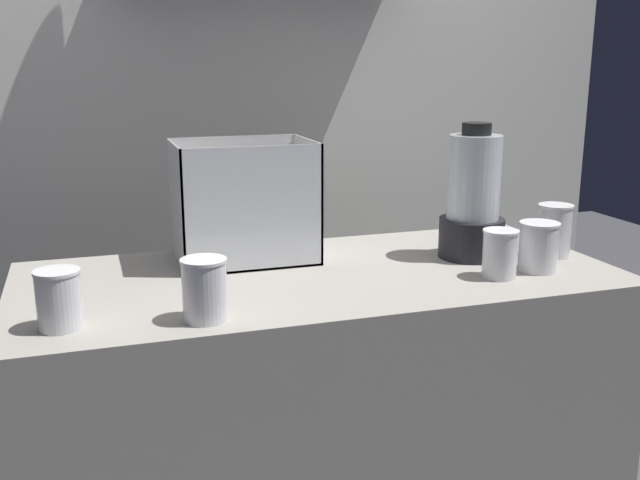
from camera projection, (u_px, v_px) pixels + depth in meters
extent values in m
cube|color=#9E998E|center=(320.00, 445.00, 1.83)|extent=(1.40, 0.64, 0.90)
cube|color=silver|center=(246.00, 104.00, 2.35)|extent=(2.60, 0.04, 2.50)
cube|color=white|center=(245.00, 258.00, 1.84)|extent=(0.34, 0.24, 0.01)
cube|color=white|center=(254.00, 210.00, 1.70)|extent=(0.34, 0.01, 0.30)
cube|color=white|center=(234.00, 193.00, 1.91)|extent=(0.34, 0.01, 0.30)
cube|color=white|center=(176.00, 205.00, 1.75)|extent=(0.01, 0.24, 0.30)
cube|color=white|center=(308.00, 197.00, 1.85)|extent=(0.01, 0.24, 0.30)
cone|color=orange|center=(247.00, 248.00, 1.84)|extent=(0.15, 0.17, 0.04)
cone|color=orange|center=(235.00, 253.00, 1.81)|extent=(0.13, 0.14, 0.02)
cone|color=orange|center=(269.00, 249.00, 1.84)|extent=(0.16, 0.12, 0.03)
cone|color=orange|center=(233.00, 253.00, 1.81)|extent=(0.17, 0.06, 0.03)
cone|color=orange|center=(241.00, 238.00, 1.82)|extent=(0.19, 0.12, 0.03)
cone|color=orange|center=(227.00, 238.00, 1.81)|extent=(0.14, 0.18, 0.03)
cone|color=orange|center=(245.00, 237.00, 1.85)|extent=(0.13, 0.11, 0.03)
cone|color=orange|center=(237.00, 235.00, 1.83)|extent=(0.16, 0.07, 0.04)
cone|color=orange|center=(238.00, 231.00, 1.82)|extent=(0.10, 0.19, 0.03)
cone|color=orange|center=(236.00, 228.00, 1.83)|extent=(0.07, 0.17, 0.03)
cone|color=orange|center=(257.00, 230.00, 1.84)|extent=(0.12, 0.18, 0.02)
cylinder|color=black|center=(471.00, 238.00, 1.85)|extent=(0.16, 0.16, 0.10)
cylinder|color=silver|center=(474.00, 177.00, 1.81)|extent=(0.13, 0.13, 0.21)
cylinder|color=orange|center=(472.00, 211.00, 1.83)|extent=(0.12, 0.12, 0.04)
cylinder|color=black|center=(477.00, 129.00, 1.78)|extent=(0.07, 0.07, 0.03)
cylinder|color=white|center=(59.00, 301.00, 1.35)|extent=(0.08, 0.08, 0.11)
cylinder|color=yellow|center=(60.00, 309.00, 1.36)|extent=(0.08, 0.08, 0.08)
cylinder|color=white|center=(56.00, 272.00, 1.34)|extent=(0.09, 0.09, 0.01)
cylinder|color=white|center=(205.00, 291.00, 1.40)|extent=(0.09, 0.09, 0.12)
cylinder|color=orange|center=(205.00, 301.00, 1.40)|extent=(0.08, 0.08, 0.08)
cylinder|color=white|center=(203.00, 260.00, 1.38)|extent=(0.09, 0.09, 0.01)
cylinder|color=white|center=(500.00, 255.00, 1.67)|extent=(0.08, 0.08, 0.11)
cylinder|color=orange|center=(500.00, 258.00, 1.67)|extent=(0.07, 0.07, 0.09)
cylinder|color=white|center=(501.00, 231.00, 1.66)|extent=(0.08, 0.08, 0.01)
cylinder|color=white|center=(538.00, 248.00, 1.73)|extent=(0.09, 0.09, 0.11)
cylinder|color=yellow|center=(538.00, 257.00, 1.73)|extent=(0.08, 0.08, 0.07)
cylinder|color=white|center=(540.00, 224.00, 1.71)|extent=(0.09, 0.09, 0.01)
cylinder|color=white|center=(554.00, 232.00, 1.85)|extent=(0.08, 0.08, 0.13)
cylinder|color=maroon|center=(554.00, 235.00, 1.86)|extent=(0.08, 0.08, 0.11)
cylinder|color=white|center=(556.00, 206.00, 1.84)|extent=(0.09, 0.09, 0.01)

